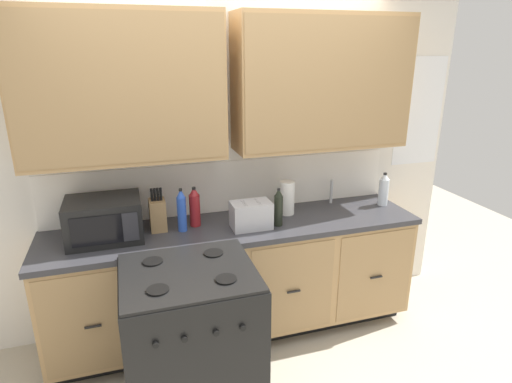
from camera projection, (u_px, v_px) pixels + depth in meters
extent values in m
plane|color=#B2A893|center=(248.00, 355.00, 3.11)|extent=(8.00, 8.00, 0.00)
cube|color=white|center=(224.00, 162.00, 3.26)|extent=(3.89, 0.05, 2.58)
cube|color=white|center=(226.00, 186.00, 3.30)|extent=(2.69, 0.01, 0.40)
cube|color=tan|center=(121.00, 88.00, 2.70)|extent=(1.30, 0.34, 0.95)
cube|color=#A58052|center=(122.00, 91.00, 2.54)|extent=(1.27, 0.01, 0.89)
cube|color=tan|center=(322.00, 83.00, 3.09)|extent=(1.30, 0.34, 0.95)
cube|color=#A58052|center=(333.00, 85.00, 2.93)|extent=(1.27, 0.01, 0.89)
cube|color=white|center=(419.00, 112.00, 3.61)|extent=(0.44, 0.01, 0.90)
cube|color=black|center=(236.00, 322.00, 3.39)|extent=(2.64, 0.48, 0.10)
cube|color=tan|center=(237.00, 276.00, 3.23)|extent=(2.69, 0.60, 0.76)
cube|color=#A88354|center=(93.00, 324.00, 2.67)|extent=(0.62, 0.01, 0.70)
cube|color=black|center=(93.00, 327.00, 2.66)|extent=(0.10, 0.01, 0.01)
cube|color=#A88354|center=(200.00, 306.00, 2.86)|extent=(0.62, 0.01, 0.70)
cube|color=black|center=(200.00, 308.00, 2.85)|extent=(0.10, 0.01, 0.01)
cube|color=#A88354|center=(293.00, 290.00, 3.05)|extent=(0.62, 0.01, 0.70)
cube|color=black|center=(294.00, 292.00, 3.04)|extent=(0.10, 0.01, 0.01)
cube|color=#A88354|center=(375.00, 275.00, 3.24)|extent=(0.62, 0.01, 0.70)
cube|color=black|center=(376.00, 277.00, 3.23)|extent=(0.10, 0.01, 0.01)
cube|color=#333338|center=(236.00, 227.00, 3.10)|extent=(2.72, 0.63, 0.04)
cube|color=#A8AAAF|center=(341.00, 212.00, 3.37)|extent=(0.56, 0.38, 0.02)
cube|color=black|center=(192.00, 342.00, 2.54)|extent=(0.76, 0.66, 0.92)
cube|color=black|center=(188.00, 272.00, 2.39)|extent=(0.74, 0.65, 0.02)
cylinder|color=black|center=(158.00, 290.00, 2.19)|extent=(0.12, 0.12, 0.01)
cylinder|color=black|center=(226.00, 279.00, 2.29)|extent=(0.12, 0.12, 0.01)
cylinder|color=black|center=(153.00, 262.00, 2.48)|extent=(0.12, 0.12, 0.01)
cylinder|color=black|center=(214.00, 253.00, 2.58)|extent=(0.12, 0.12, 0.01)
cylinder|color=black|center=(156.00, 345.00, 2.08)|extent=(0.03, 0.02, 0.03)
cylinder|color=black|center=(184.00, 339.00, 2.11)|extent=(0.03, 0.02, 0.03)
cylinder|color=black|center=(216.00, 333.00, 2.16)|extent=(0.03, 0.02, 0.03)
cylinder|color=black|center=(243.00, 328.00, 2.20)|extent=(0.03, 0.02, 0.03)
cube|color=black|center=(104.00, 219.00, 2.83)|extent=(0.48, 0.36, 0.28)
cube|color=black|center=(97.00, 231.00, 2.65)|extent=(0.31, 0.01, 0.19)
cube|color=#28282D|center=(131.00, 227.00, 2.71)|extent=(0.10, 0.01, 0.19)
cube|color=#B7B7BC|center=(251.00, 215.00, 3.02)|extent=(0.28, 0.18, 0.19)
cube|color=black|center=(244.00, 204.00, 2.97)|extent=(0.02, 0.13, 0.01)
cube|color=black|center=(258.00, 202.00, 3.00)|extent=(0.02, 0.13, 0.01)
cube|color=#9C794E|center=(158.00, 215.00, 2.98)|extent=(0.11, 0.14, 0.22)
cylinder|color=black|center=(152.00, 195.00, 2.91)|extent=(0.02, 0.02, 0.09)
cylinder|color=black|center=(155.00, 195.00, 2.92)|extent=(0.02, 0.02, 0.09)
cylinder|color=black|center=(158.00, 194.00, 2.92)|extent=(0.02, 0.02, 0.09)
cylinder|color=black|center=(161.00, 194.00, 2.93)|extent=(0.02, 0.02, 0.09)
cylinder|color=#B2B5BA|center=(331.00, 191.00, 3.49)|extent=(0.02, 0.02, 0.20)
cylinder|color=white|center=(287.00, 198.00, 3.26)|extent=(0.12, 0.12, 0.26)
cylinder|color=maroon|center=(195.00, 210.00, 3.05)|extent=(0.08, 0.08, 0.23)
cone|color=maroon|center=(194.00, 191.00, 3.00)|extent=(0.07, 0.07, 0.06)
cylinder|color=black|center=(194.00, 188.00, 2.99)|extent=(0.03, 0.03, 0.02)
cylinder|color=silver|center=(383.00, 192.00, 3.45)|extent=(0.08, 0.08, 0.22)
cone|color=silver|center=(385.00, 176.00, 3.41)|extent=(0.07, 0.07, 0.05)
cylinder|color=black|center=(385.00, 174.00, 3.40)|extent=(0.03, 0.03, 0.02)
cylinder|color=blue|center=(182.00, 214.00, 2.96)|extent=(0.06, 0.06, 0.25)
cone|color=blue|center=(181.00, 193.00, 2.91)|extent=(0.06, 0.06, 0.06)
cylinder|color=black|center=(180.00, 190.00, 2.90)|extent=(0.02, 0.02, 0.02)
cylinder|color=black|center=(278.00, 211.00, 3.05)|extent=(0.06, 0.06, 0.22)
cone|color=black|center=(279.00, 192.00, 3.01)|extent=(0.06, 0.06, 0.06)
cylinder|color=black|center=(279.00, 190.00, 3.00)|extent=(0.02, 0.02, 0.02)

